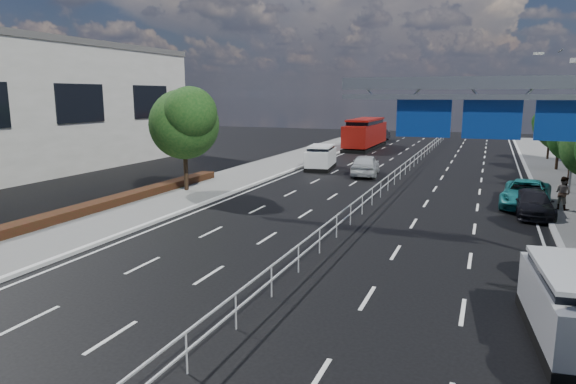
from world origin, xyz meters
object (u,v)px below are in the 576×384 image
(red_bus, at_px, (365,133))
(white_minivan, at_px, (321,158))
(pedestrian_b, at_px, (563,193))
(parked_car_teal, at_px, (526,194))
(parked_car_dark, at_px, (533,203))
(near_car_silver, at_px, (365,165))
(overhead_gantry, at_px, (515,111))
(near_car_dark, at_px, (380,134))

(red_bus, bearing_deg, white_minivan, -88.75)
(pedestrian_b, bearing_deg, parked_car_teal, 18.09)
(parked_car_teal, height_order, parked_car_dark, parked_car_teal)
(white_minivan, height_order, parked_car_teal, white_minivan)
(near_car_silver, relative_size, pedestrian_b, 2.74)
(parked_car_dark, height_order, pedestrian_b, pedestrian_b)
(near_car_silver, xyz_separation_m, parked_car_dark, (11.14, -9.90, -0.19))
(parked_car_teal, bearing_deg, near_car_silver, 150.37)
(overhead_gantry, relative_size, near_car_silver, 2.10)
(parked_car_dark, bearing_deg, red_bus, 114.95)
(parked_car_teal, relative_size, pedestrian_b, 3.01)
(red_bus, distance_m, near_car_silver, 20.50)
(white_minivan, relative_size, near_car_silver, 0.99)
(red_bus, height_order, near_car_dark, red_bus)
(near_car_dark, height_order, pedestrian_b, pedestrian_b)
(near_car_dark, relative_size, parked_car_teal, 0.94)
(white_minivan, bearing_deg, near_car_silver, -33.67)
(near_car_dark, distance_m, parked_car_teal, 41.78)
(parked_car_teal, bearing_deg, pedestrian_b, -14.24)
(red_bus, distance_m, parked_car_teal, 31.83)
(near_car_silver, xyz_separation_m, near_car_dark, (-5.14, 30.78, 0.00))
(overhead_gantry, height_order, parked_car_teal, overhead_gantry)
(parked_car_dark, relative_size, pedestrian_b, 2.50)
(white_minivan, height_order, near_car_dark, white_minivan)
(pedestrian_b, bearing_deg, red_bus, -20.39)
(parked_car_teal, xyz_separation_m, parked_car_dark, (0.23, -2.11, -0.10))
(white_minivan, bearing_deg, parked_car_teal, -40.71)
(overhead_gantry, bearing_deg, pedestrian_b, 73.69)
(white_minivan, xyz_separation_m, pedestrian_b, (16.92, -10.52, 0.05))
(overhead_gantry, distance_m, parked_car_teal, 12.15)
(red_bus, height_order, parked_car_teal, red_bus)
(red_bus, relative_size, near_car_dark, 2.28)
(overhead_gantry, relative_size, pedestrian_b, 5.76)
(red_bus, relative_size, parked_car_dark, 2.59)
(overhead_gantry, xyz_separation_m, white_minivan, (-13.87, 20.94, -4.63))
(white_minivan, xyz_separation_m, near_car_silver, (4.29, -2.09, -0.15))
(near_car_silver, distance_m, near_car_dark, 31.20)
(parked_car_teal, height_order, pedestrian_b, pedestrian_b)
(white_minivan, distance_m, parked_car_dark, 19.54)
(parked_car_teal, distance_m, parked_car_dark, 2.12)
(near_car_silver, bearing_deg, white_minivan, -33.60)
(white_minivan, relative_size, pedestrian_b, 2.70)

